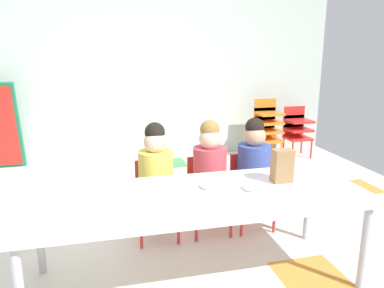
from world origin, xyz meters
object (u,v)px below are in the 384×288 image
object	(u,v)px
kid_chair_red_stack	(297,128)
donut_powdered_on_plate	(208,185)
paper_plate_near_edge	(208,188)
paper_plate_center_table	(139,190)
seated_child_far_right	(253,163)
donut_powdered_loose	(252,187)
paper_bag_brown	(282,166)
craft_table	(196,201)
seated_child_middle_seat	(209,167)
kid_chair_orange_stack	(267,125)
seated_child_near_camera	(156,171)

from	to	relation	value
kid_chair_red_stack	donut_powdered_on_plate	bearing A→B (deg)	-129.21
paper_plate_near_edge	paper_plate_center_table	xyz separation A→B (m)	(-0.42, 0.07, 0.00)
seated_child_far_right	donut_powdered_loose	distance (m)	0.68
paper_plate_near_edge	paper_plate_center_table	size ratio (longest dim) A/B	1.00
paper_bag_brown	donut_powdered_loose	size ratio (longest dim) A/B	1.90
donut_powdered_on_plate	craft_table	bearing A→B (deg)	-143.17
seated_child_middle_seat	kid_chair_red_stack	size ratio (longest dim) A/B	1.35
craft_table	seated_child_far_right	size ratio (longest dim) A/B	2.29
craft_table	kid_chair_orange_stack	world-z (taller)	kid_chair_orange_stack
seated_child_middle_seat	donut_powdered_on_plate	xyz separation A→B (m)	(-0.17, -0.54, 0.06)
paper_plate_near_edge	donut_powdered_loose	world-z (taller)	donut_powdered_loose
paper_plate_center_table	paper_bag_brown	bearing A→B (deg)	-3.62
seated_child_middle_seat	craft_table	bearing A→B (deg)	-113.21
seated_child_near_camera	kid_chair_orange_stack	xyz separation A→B (m)	(1.79, 1.89, -0.10)
paper_bag_brown	paper_plate_center_table	size ratio (longest dim) A/B	1.22
seated_child_near_camera	paper_plate_near_edge	size ratio (longest dim) A/B	5.10
seated_child_near_camera	donut_powdered_on_plate	size ratio (longest dim) A/B	8.60
seated_child_near_camera	paper_plate_center_table	world-z (taller)	seated_child_near_camera
donut_powdered_on_plate	kid_chair_orange_stack	bearing A→B (deg)	57.67
paper_bag_brown	donut_powdered_on_plate	xyz separation A→B (m)	(-0.51, -0.01, -0.09)
seated_child_far_right	donut_powdered_loose	xyz separation A→B (m)	(-0.27, -0.62, 0.05)
seated_child_middle_seat	seated_child_far_right	xyz separation A→B (m)	(0.37, 0.00, 0.00)
paper_bag_brown	donut_powdered_loose	world-z (taller)	paper_bag_brown
craft_table	donut_powdered_loose	bearing A→B (deg)	-1.39
craft_table	paper_plate_center_table	bearing A→B (deg)	157.26
seated_child_far_right	paper_plate_near_edge	size ratio (longest dim) A/B	5.10
craft_table	seated_child_middle_seat	distance (m)	0.67
paper_bag_brown	paper_plate_near_edge	bearing A→B (deg)	-178.74
kid_chair_red_stack	donut_powdered_on_plate	world-z (taller)	kid_chair_red_stack
seated_child_far_right	seated_child_near_camera	bearing A→B (deg)	180.00
seated_child_far_right	paper_plate_near_edge	world-z (taller)	seated_child_far_right
kid_chair_orange_stack	donut_powdered_on_plate	xyz separation A→B (m)	(-1.54, -2.43, 0.16)
seated_child_near_camera	paper_bag_brown	size ratio (longest dim) A/B	4.17
kid_chair_red_stack	donut_powdered_loose	xyz separation A→B (m)	(-1.72, -2.51, 0.21)
seated_child_far_right	paper_bag_brown	bearing A→B (deg)	-92.92
seated_child_middle_seat	paper_bag_brown	distance (m)	0.65
kid_chair_orange_stack	seated_child_middle_seat	bearing A→B (deg)	-125.93
craft_table	donut_powdered_loose	world-z (taller)	donut_powdered_loose
paper_plate_center_table	donut_powdered_loose	world-z (taller)	donut_powdered_loose
paper_bag_brown	paper_plate_center_table	bearing A→B (deg)	176.38
kid_chair_orange_stack	paper_plate_near_edge	bearing A→B (deg)	-122.33
donut_powdered_on_plate	donut_powdered_loose	bearing A→B (deg)	-16.45
kid_chair_orange_stack	paper_plate_center_table	xyz separation A→B (m)	(-1.96, -2.36, 0.14)
paper_plate_near_edge	kid_chair_orange_stack	bearing A→B (deg)	57.67
kid_chair_orange_stack	donut_powdered_on_plate	world-z (taller)	kid_chair_orange_stack
kid_chair_red_stack	paper_plate_center_table	bearing A→B (deg)	-135.57
seated_child_near_camera	donut_powdered_loose	xyz separation A→B (m)	(0.51, -0.62, 0.05)
seated_child_middle_seat	paper_plate_near_edge	size ratio (longest dim) A/B	5.10
craft_table	seated_child_far_right	distance (m)	0.88
seated_child_middle_seat	paper_bag_brown	bearing A→B (deg)	-57.37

